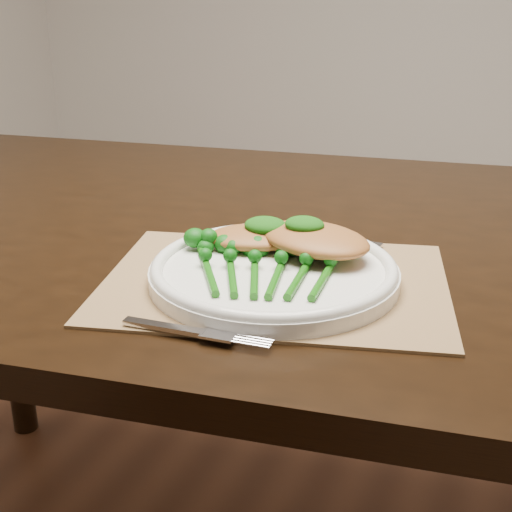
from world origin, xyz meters
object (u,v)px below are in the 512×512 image
at_px(placemat, 275,282).
at_px(dinner_plate, 274,271).
at_px(chicken_fillet_left, 256,237).
at_px(broccolini_bundle, 266,271).
at_px(dining_table, 267,440).

xyz_separation_m(placemat, dinner_plate, (-0.00, -0.00, 0.01)).
bearing_deg(chicken_fillet_left, broccolini_bundle, -80.76).
relative_size(dining_table, placemat, 4.28).
bearing_deg(broccolini_bundle, dinner_plate, 73.28).
relative_size(placemat, broccolini_bundle, 1.86).
relative_size(placemat, chicken_fillet_left, 3.35).
xyz_separation_m(dining_table, broccolini_bundle, (0.08, -0.22, 0.40)).
xyz_separation_m(dining_table, placemat, (0.08, -0.19, 0.37)).
bearing_deg(placemat, broccolini_bundle, -105.50).
height_order(dining_table, broccolini_bundle, broccolini_bundle).
bearing_deg(chicken_fillet_left, dinner_plate, -71.66).
bearing_deg(placemat, dining_table, 99.75).
height_order(dining_table, dinner_plate, dinner_plate).
xyz_separation_m(dining_table, dinner_plate, (0.08, -0.20, 0.39)).
distance_m(dining_table, chicken_fillet_left, 0.43).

